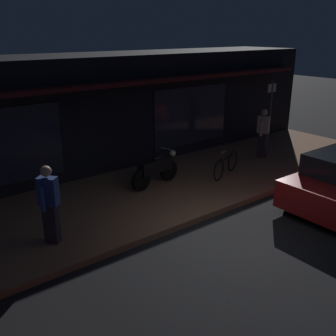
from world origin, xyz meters
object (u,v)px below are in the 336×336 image
Objects in this scene: bicycle_parked at (226,164)px; person_photographer at (49,203)px; motorcycle at (156,168)px; person_bystander at (263,132)px; sign_post at (270,109)px.

bicycle_parked is 0.94× the size of person_photographer.
motorcycle is 1.08× the size of bicycle_parked.
bicycle_parked is (2.10, -0.69, -0.14)m from motorcycle.
person_photographer is at bearing -174.42° from bicycle_parked.
bicycle_parked is 0.94× the size of person_bystander.
person_photographer is (-3.57, -1.24, 0.38)m from motorcycle.
sign_post reaches higher than person_photographer.
motorcycle is at bearing 161.79° from bicycle_parked.
person_bystander reaches higher than motorcycle.
person_bystander is at bearing -1.89° from motorcycle.
sign_post is (1.46, 0.89, 0.48)m from person_bystander.
person_photographer is 9.68m from sign_post.
motorcycle is 0.71× the size of sign_post.
motorcycle is 1.02× the size of person_bystander.
person_bystander reaches higher than bicycle_parked.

